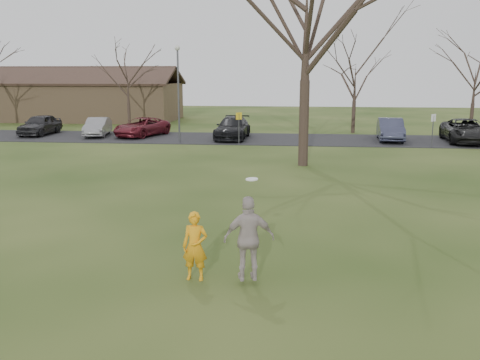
# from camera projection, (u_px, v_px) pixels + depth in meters

# --- Properties ---
(ground) EXTENTS (120.00, 120.00, 0.00)m
(ground) POSITION_uv_depth(u_px,v_px,m) (221.00, 282.00, 11.50)
(ground) COLOR #1E380F
(ground) RESTS_ON ground
(parking_strip) EXTENTS (62.00, 6.50, 0.04)m
(parking_strip) POSITION_uv_depth(u_px,v_px,m) (272.00, 139.00, 35.82)
(parking_strip) COLOR black
(parking_strip) RESTS_ON ground
(player_defender) EXTENTS (0.59, 0.40, 1.57)m
(player_defender) POSITION_uv_depth(u_px,v_px,m) (195.00, 246.00, 11.51)
(player_defender) COLOR orange
(player_defender) RESTS_ON ground
(car_0) EXTENTS (1.78, 4.40, 1.50)m
(car_0) POSITION_uv_depth(u_px,v_px,m) (40.00, 125.00, 37.97)
(car_0) COLOR #28282B
(car_0) RESTS_ON parking_strip
(car_1) EXTENTS (2.05, 4.18, 1.32)m
(car_1) POSITION_uv_depth(u_px,v_px,m) (98.00, 127.00, 37.27)
(car_1) COLOR gray
(car_1) RESTS_ON parking_strip
(car_2) EXTENTS (3.63, 5.23, 1.33)m
(car_2) POSITION_uv_depth(u_px,v_px,m) (142.00, 127.00, 37.19)
(car_2) COLOR maroon
(car_2) RESTS_ON parking_strip
(car_3) EXTENTS (2.24, 5.17, 1.48)m
(car_3) POSITION_uv_depth(u_px,v_px,m) (233.00, 128.00, 35.74)
(car_3) COLOR black
(car_3) RESTS_ON parking_strip
(car_5) EXTENTS (1.95, 4.64, 1.49)m
(car_5) POSITION_uv_depth(u_px,v_px,m) (390.00, 129.00, 34.80)
(car_5) COLOR #33374D
(car_5) RESTS_ON parking_strip
(car_6) EXTENTS (3.02, 5.72, 1.53)m
(car_6) POSITION_uv_depth(u_px,v_px,m) (466.00, 131.00, 33.85)
(car_6) COLOR black
(car_6) RESTS_ON parking_strip
(catching_play) EXTENTS (1.18, 0.69, 2.24)m
(catching_play) POSITION_uv_depth(u_px,v_px,m) (249.00, 239.00, 11.15)
(catching_play) COLOR #AFA09D
(catching_play) RESTS_ON ground
(building) EXTENTS (20.60, 8.50, 5.14)m
(building) POSITION_uv_depth(u_px,v_px,m) (73.00, 100.00, 50.16)
(building) COLOR #8C6D4C
(building) RESTS_ON ground
(lamp_post) EXTENTS (0.34, 0.34, 6.27)m
(lamp_post) POSITION_uv_depth(u_px,v_px,m) (178.00, 82.00, 33.20)
(lamp_post) COLOR #47474C
(lamp_post) RESTS_ON ground
(sign_yellow) EXTENTS (0.35, 0.35, 2.08)m
(sign_yellow) POSITION_uv_depth(u_px,v_px,m) (239.00, 122.00, 32.82)
(sign_yellow) COLOR #47474C
(sign_yellow) RESTS_ON ground
(sign_white) EXTENTS (0.35, 0.35, 2.08)m
(sign_white) POSITION_uv_depth(u_px,v_px,m) (433.00, 124.00, 31.57)
(sign_white) COLOR #47474C
(sign_white) RESTS_ON ground
(big_tree) EXTENTS (9.00, 9.00, 14.00)m
(big_tree) POSITION_uv_depth(u_px,v_px,m) (306.00, 20.00, 24.44)
(big_tree) COLOR #352821
(big_tree) RESTS_ON ground
(small_tree_row) EXTENTS (55.00, 5.90, 8.50)m
(small_tree_row) POSITION_uv_depth(u_px,v_px,m) (333.00, 81.00, 39.49)
(small_tree_row) COLOR #352821
(small_tree_row) RESTS_ON ground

